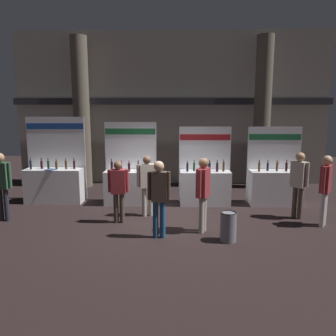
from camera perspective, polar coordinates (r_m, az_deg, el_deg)
name	(u,v)px	position (r m, az deg, el deg)	size (l,w,h in m)	color
ground_plane	(168,223)	(8.60, 0.08, -9.29)	(24.00, 24.00, 0.00)	black
hall_colonnade	(172,110)	(12.75, 0.60, 9.82)	(11.64, 1.15, 5.64)	gray
exhibitor_booth_0	(55,181)	(10.91, -18.58, -2.16)	(1.80, 0.72, 2.59)	white
exhibitor_booth_1	(130,184)	(10.22, -6.43, -2.64)	(1.56, 0.66, 2.44)	white
exhibitor_booth_2	(205,184)	(10.16, 6.28, -2.78)	(1.56, 0.66, 2.31)	white
exhibitor_booth_3	(275,184)	(10.59, 17.64, -2.67)	(1.60, 0.66, 2.30)	white
trash_bin	(228,227)	(7.50, 10.13, -9.72)	(0.35, 0.35, 0.66)	slate
visitor_0	(118,187)	(8.48, -8.37, -3.15)	(0.53, 0.25, 1.57)	#47382D
visitor_1	(299,180)	(9.33, 21.23, -1.83)	(0.41, 0.41, 1.74)	#47382D
visitor_2	(159,193)	(7.39, -1.53, -4.29)	(0.50, 0.23, 1.73)	navy
visitor_3	(2,181)	(9.48, -26.31, -1.98)	(0.55, 0.24, 1.76)	#23232D
visitor_4	(147,181)	(8.93, -3.54, -2.19)	(0.54, 0.31, 1.63)	#ADA393
visitor_5	(203,188)	(7.77, 5.94, -3.46)	(0.35, 0.48, 1.75)	#ADA393
visitor_6	(325,185)	(8.98, 25.04, -2.61)	(0.37, 0.44, 1.74)	silver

